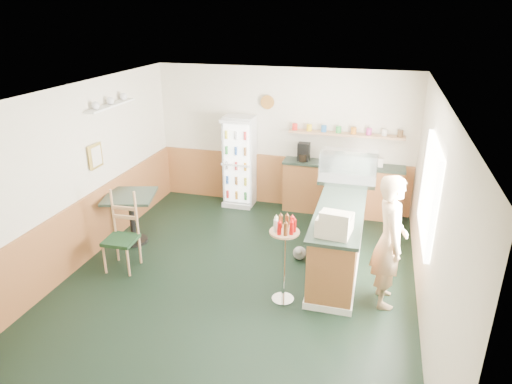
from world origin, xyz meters
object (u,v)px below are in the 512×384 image
(shopkeeper, at_px, (390,241))
(display_case, at_px, (348,168))
(drinks_fridge, at_px, (239,162))
(cash_register, at_px, (335,225))
(cafe_chair, at_px, (123,228))
(cafe_table, at_px, (131,209))
(condiment_stand, at_px, (284,246))

(shopkeeper, bearing_deg, display_case, 13.68)
(drinks_fridge, distance_m, display_case, 2.38)
(cash_register, bearing_deg, drinks_fridge, 133.99)
(drinks_fridge, bearing_deg, cafe_chair, -109.53)
(cafe_table, bearing_deg, cash_register, -12.94)
(cash_register, xyz_separation_m, cafe_table, (-3.40, 0.78, -0.52))
(cash_register, relative_size, cafe_chair, 0.37)
(drinks_fridge, relative_size, cash_register, 4.08)
(cash_register, distance_m, cafe_chair, 3.17)
(cafe_table, bearing_deg, condiment_stand, -19.02)
(cash_register, relative_size, cafe_table, 0.46)
(drinks_fridge, relative_size, condiment_stand, 1.47)
(cash_register, bearing_deg, display_case, 96.66)
(shopkeeper, distance_m, condiment_stand, 1.36)
(shopkeeper, height_order, cafe_table, shopkeeper)
(cafe_chair, bearing_deg, cafe_table, 107.99)
(drinks_fridge, bearing_deg, cafe_table, -121.26)
(shopkeeper, distance_m, cafe_table, 4.16)
(shopkeeper, xyz_separation_m, cafe_table, (-4.10, 0.62, -0.30))
(cafe_table, height_order, cafe_chair, cafe_chair)
(cash_register, height_order, condiment_stand, cash_register)
(display_case, relative_size, cash_register, 2.12)
(drinks_fridge, relative_size, shopkeeper, 0.99)
(display_case, bearing_deg, drinks_fridge, 156.61)
(condiment_stand, distance_m, cafe_chair, 2.54)
(drinks_fridge, xyz_separation_m, display_case, (2.16, -0.93, 0.38))
(display_case, relative_size, condiment_stand, 0.76)
(drinks_fridge, distance_m, cafe_chair, 2.93)
(display_case, distance_m, cafe_chair, 3.68)
(display_case, height_order, shopkeeper, shopkeeper)
(condiment_stand, distance_m, cafe_table, 2.96)
(cafe_chair, bearing_deg, condiment_stand, -8.70)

